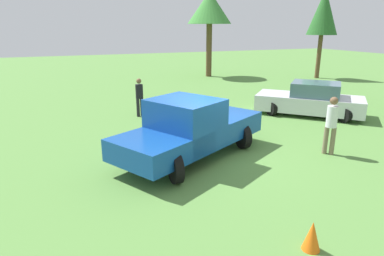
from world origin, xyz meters
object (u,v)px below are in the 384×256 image
person_visitor (331,122)px  person_bystander (139,95)px  traffic_cone (312,236)px  pickup_truck (189,128)px  tree_back_left (323,13)px  sedan_near (310,100)px  tree_far_center (210,9)px

person_visitor → person_bystander: bearing=81.4°
traffic_cone → person_visitor: bearing=133.7°
pickup_truck → tree_back_left: size_ratio=0.84×
person_visitor → tree_back_left: bearing=8.0°
person_bystander → person_visitor: bearing=11.5°
sedan_near → tree_far_center: 13.35m
pickup_truck → person_visitor: pickup_truck is taller
person_bystander → tree_back_left: (-6.12, 15.16, 3.78)m
pickup_truck → person_visitor: size_ratio=2.99×
pickup_truck → person_bystander: (-5.33, -0.21, -0.01)m
sedan_near → person_visitor: person_visitor is taller
person_bystander → person_visitor: size_ratio=0.92×
pickup_truck → tree_far_center: size_ratio=0.85×
tree_back_left → traffic_cone: bearing=-41.8°
tree_back_left → traffic_cone: 22.25m
person_bystander → tree_far_center: tree_far_center is taller
pickup_truck → person_bystander: bearing=63.4°
tree_far_center → traffic_cone: 21.93m
traffic_cone → sedan_near: bearing=139.7°
person_visitor → tree_far_center: size_ratio=0.28×
sedan_near → person_bystander: 7.49m
sedan_near → person_visitor: size_ratio=2.48×
person_bystander → traffic_cone: 10.18m
pickup_truck → sedan_near: 7.35m
person_bystander → traffic_cone: (10.14, 0.62, -0.65)m
pickup_truck → person_visitor: (1.30, 4.08, 0.08)m
sedan_near → tree_far_center: (-12.58, 0.85, 4.37)m
person_bystander → person_visitor: (6.63, 4.29, 0.09)m
sedan_near → traffic_cone: bearing=94.8°
tree_back_left → tree_far_center: (-3.88, -7.28, 0.33)m
pickup_truck → traffic_cone: bearing=-113.9°
sedan_near → traffic_cone: 9.91m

